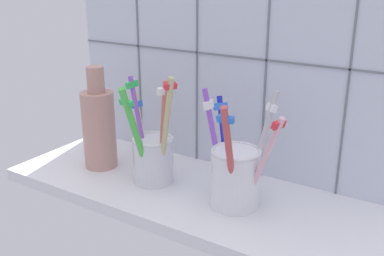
% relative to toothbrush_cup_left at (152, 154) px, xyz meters
% --- Properties ---
extents(counter_slab, '(0.64, 0.22, 0.02)m').
position_rel_toothbrush_cup_left_xyz_m(counter_slab, '(0.07, 0.01, -0.06)').
color(counter_slab, silver).
rests_on(counter_slab, ground).
extents(tile_wall_back, '(0.64, 0.02, 0.45)m').
position_rel_toothbrush_cup_left_xyz_m(tile_wall_back, '(0.07, 0.13, 0.16)').
color(tile_wall_back, silver).
rests_on(tile_wall_back, ground).
extents(toothbrush_cup_left, '(0.11, 0.11, 0.19)m').
position_rel_toothbrush_cup_left_xyz_m(toothbrush_cup_left, '(0.00, 0.00, 0.00)').
color(toothbrush_cup_left, silver).
rests_on(toothbrush_cup_left, counter_slab).
extents(toothbrush_cup_right, '(0.14, 0.12, 0.17)m').
position_rel_toothbrush_cup_left_xyz_m(toothbrush_cup_right, '(0.15, 0.00, 0.00)').
color(toothbrush_cup_right, white).
rests_on(toothbrush_cup_right, counter_slab).
extents(ceramic_vase, '(0.06, 0.06, 0.18)m').
position_rel_toothbrush_cup_left_xyz_m(ceramic_vase, '(-0.12, 0.00, 0.03)').
color(ceramic_vase, tan).
rests_on(ceramic_vase, counter_slab).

